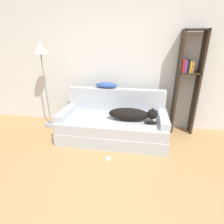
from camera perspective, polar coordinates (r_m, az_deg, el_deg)
The scene contains 12 objects.
ground_plane at distance 2.11m, azimuth -3.02°, elevation -30.67°, with size 20.00×20.00×0.00m, color tan.
wall_back at distance 3.55m, azimuth 4.79°, elevation 16.64°, with size 7.88×0.06×2.70m.
couch at distance 3.23m, azimuth 0.28°, elevation -5.25°, with size 1.90×0.92×0.41m.
couch_backrest at distance 3.42m, azimuth 1.36°, elevation 4.09°, with size 1.86×0.15×0.44m.
couch_arm_left at distance 3.35m, azimuth -14.66°, elevation -0.02°, with size 0.15×0.73×0.11m.
couch_arm_right at distance 3.10m, azimuth 16.46°, elevation -2.04°, with size 0.15×0.73×0.11m.
dog at distance 3.01m, azimuth 6.64°, elevation -0.76°, with size 0.83×0.26×0.25m.
laptop at distance 3.14m, azimuth -6.08°, elevation -1.82°, with size 0.32×0.26×0.02m.
throw_pillow at distance 3.39m, azimuth -1.82°, elevation 8.74°, with size 0.43×0.18×0.11m.
bookshelf at distance 3.49m, azimuth 23.42°, elevation 9.81°, with size 0.40×0.26×1.87m.
floor_lamp at distance 3.69m, azimuth -21.94°, elevation 15.17°, with size 0.28×0.28×1.68m.
power_adapter at distance 2.77m, azimuth -1.22°, elevation -14.90°, with size 0.07×0.07×0.03m.
Camera 1 is at (0.31, -1.24, 1.68)m, focal length 28.00 mm.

